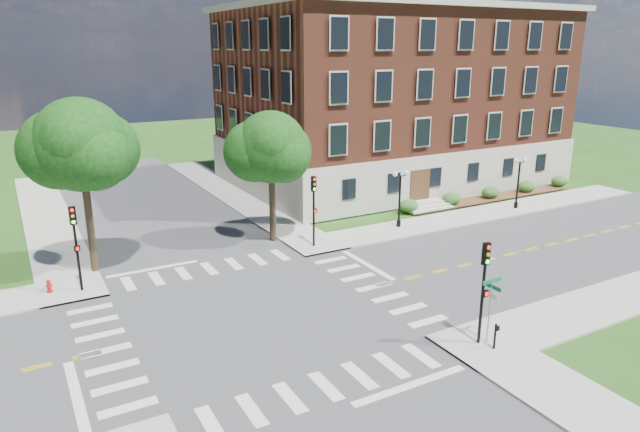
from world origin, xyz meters
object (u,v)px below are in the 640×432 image
traffic_signal_nw (75,238)px  fire_hydrant (49,286)px  traffic_signal_se (484,280)px  street_sign_pole (491,298)px  twin_lamp_west (400,195)px  traffic_signal_ne (314,202)px  push_button_post (495,335)px  twin_lamp_east (518,180)px

traffic_signal_nw → fire_hydrant: 3.19m
traffic_signal_se → street_sign_pole: bearing=-19.3°
twin_lamp_west → street_sign_pole: size_ratio=1.36×
traffic_signal_se → traffic_signal_ne: size_ratio=1.00×
traffic_signal_ne → street_sign_pole: bearing=-87.5°
traffic_signal_se → push_button_post: bearing=-73.9°
fire_hydrant → twin_lamp_west: bearing=0.7°
traffic_signal_nw → twin_lamp_east: 33.90m
traffic_signal_ne → street_sign_pole: traffic_signal_ne is taller
twin_lamp_west → street_sign_pole: bearing=-113.5°
traffic_signal_se → twin_lamp_west: size_ratio=1.13×
traffic_signal_ne → traffic_signal_se: bearing=-88.9°
traffic_signal_ne → street_sign_pole: (0.66, -15.27, -0.88)m
traffic_signal_ne → twin_lamp_west: (7.60, 0.72, -0.66)m
push_button_post → fire_hydrant: push_button_post is taller
push_button_post → fire_hydrant: size_ratio=1.60×
traffic_signal_ne → fire_hydrant: traffic_signal_ne is taller
traffic_signal_se → traffic_signal_ne: (-0.28, 15.13, 0.00)m
traffic_signal_nw → street_sign_pole: (15.33, -15.14, -0.88)m
twin_lamp_east → street_sign_pole: size_ratio=1.36×
fire_hydrant → twin_lamp_east: bearing=-0.5°
traffic_signal_ne → twin_lamp_east: bearing=0.3°
traffic_signal_se → push_button_post: 2.51m
traffic_signal_se → traffic_signal_nw: size_ratio=1.00×
push_button_post → twin_lamp_west: bearing=66.9°
traffic_signal_nw → traffic_signal_se: bearing=-45.1°
twin_lamp_west → street_sign_pole: (-6.94, -15.99, -0.21)m
twin_lamp_west → fire_hydrant: (-23.85, -0.30, -2.06)m
traffic_signal_ne → twin_lamp_west: bearing=5.4°
fire_hydrant → street_sign_pole: bearing=-42.9°
twin_lamp_east → push_button_post: 24.68m
twin_lamp_east → traffic_signal_se: bearing=-141.2°
street_sign_pole → push_button_post: (-0.16, -0.61, -1.51)m
traffic_signal_ne → traffic_signal_nw: same height
traffic_signal_ne → traffic_signal_nw: 14.67m
twin_lamp_west → push_button_post: (-7.10, -16.60, -1.73)m
traffic_signal_se → traffic_signal_nw: (-14.96, 15.01, 0.00)m
traffic_signal_se → push_button_post: (0.22, -0.75, -2.39)m
traffic_signal_ne → traffic_signal_nw: (-14.67, -0.12, 0.00)m
twin_lamp_east → fire_hydrant: bearing=179.5°
traffic_signal_se → traffic_signal_ne: bearing=91.1°
traffic_signal_se → traffic_signal_nw: same height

